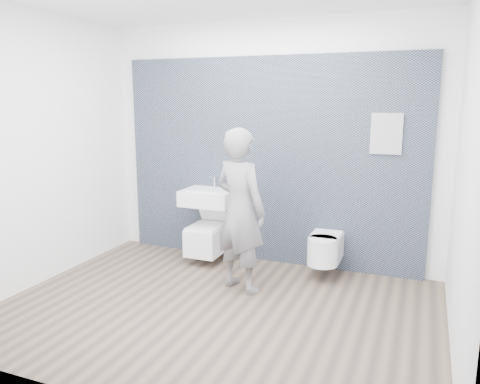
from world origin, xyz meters
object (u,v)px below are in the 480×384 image
at_px(visitor, 240,211).
at_px(washbasin, 209,197).
at_px(toilet_rounded, 325,249).
at_px(toilet_square, 208,237).

bearing_deg(visitor, washbasin, -24.73).
distance_m(washbasin, visitor, 0.96).
xyz_separation_m(toilet_rounded, visitor, (-0.73, -0.63, 0.50)).
xyz_separation_m(washbasin, visitor, (0.68, -0.68, 0.05)).
relative_size(toilet_square, visitor, 0.42).
bearing_deg(toilet_square, visitor, -43.41).
xyz_separation_m(toilet_square, toilet_rounded, (1.41, -0.01, 0.03)).
bearing_deg(toilet_square, toilet_rounded, -0.28).
height_order(toilet_square, visitor, visitor).
height_order(washbasin, toilet_square, washbasin).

